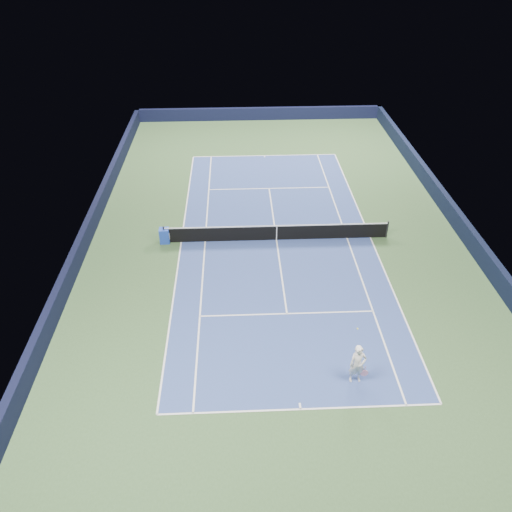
{
  "coord_description": "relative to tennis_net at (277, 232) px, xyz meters",
  "views": [
    {
      "loc": [
        -2.25,
        -24.04,
        15.81
      ],
      "look_at": [
        -1.32,
        -3.0,
        1.0
      ],
      "focal_mm": 35.0,
      "sensor_mm": 36.0,
      "label": 1
    }
  ],
  "objects": [
    {
      "name": "wall_right",
      "position": [
        10.82,
        0.0,
        0.05
      ],
      "size": [
        0.35,
        40.0,
        1.1
      ],
      "primitive_type": "cube",
      "color": "black",
      "rests_on": "ground"
    },
    {
      "name": "court_surface",
      "position": [
        0.0,
        0.0,
        -0.5
      ],
      "size": [
        10.97,
        23.77,
        0.01
      ],
      "primitive_type": "cube",
      "color": "navy",
      "rests_on": "ground"
    },
    {
      "name": "center_mark_near",
      "position": [
        0.0,
        -11.73,
        -0.5
      ],
      "size": [
        0.08,
        0.3,
        0.0
      ],
      "primitive_type": "cube",
      "color": "white",
      "rests_on": "ground"
    },
    {
      "name": "sponsor_cube",
      "position": [
        -6.4,
        0.03,
        -0.06
      ],
      "size": [
        0.6,
        0.52,
        0.9
      ],
      "color": "#1E3FB4",
      "rests_on": "ground"
    },
    {
      "name": "service_line_far",
      "position": [
        0.0,
        6.4,
        -0.5
      ],
      "size": [
        8.23,
        0.08,
        0.0
      ],
      "primitive_type": "cube",
      "color": "white",
      "rests_on": "ground"
    },
    {
      "name": "tennis_net",
      "position": [
        0.0,
        0.0,
        0.0
      ],
      "size": [
        12.9,
        0.1,
        1.07
      ],
      "color": "black",
      "rests_on": "ground"
    },
    {
      "name": "tennis_player",
      "position": [
        2.38,
        -10.55,
        0.42
      ],
      "size": [
        0.84,
        1.28,
        1.93
      ],
      "color": "white",
      "rests_on": "ground"
    },
    {
      "name": "ground",
      "position": [
        0.0,
        0.0,
        -0.5
      ],
      "size": [
        40.0,
        40.0,
        0.0
      ],
      "primitive_type": "plane",
      "color": "#324F2B",
      "rests_on": "ground"
    },
    {
      "name": "sideline_doubles_left",
      "position": [
        -5.49,
        0.0,
        -0.5
      ],
      "size": [
        0.08,
        23.77,
        0.0
      ],
      "primitive_type": "cube",
      "color": "white",
      "rests_on": "ground"
    },
    {
      "name": "sideline_singles_right",
      "position": [
        4.12,
        0.0,
        -0.5
      ],
      "size": [
        0.08,
        23.77,
        0.0
      ],
      "primitive_type": "cube",
      "color": "white",
      "rests_on": "ground"
    },
    {
      "name": "baseline_far",
      "position": [
        0.0,
        11.88,
        -0.5
      ],
      "size": [
        10.97,
        0.08,
        0.0
      ],
      "primitive_type": "cube",
      "color": "white",
      "rests_on": "ground"
    },
    {
      "name": "center_mark_far",
      "position": [
        0.0,
        11.73,
        -0.5
      ],
      "size": [
        0.08,
        0.3,
        0.0
      ],
      "primitive_type": "cube",
      "color": "white",
      "rests_on": "ground"
    },
    {
      "name": "baseline_near",
      "position": [
        0.0,
        -11.88,
        -0.5
      ],
      "size": [
        10.97,
        0.08,
        0.0
      ],
      "primitive_type": "cube",
      "color": "white",
      "rests_on": "ground"
    },
    {
      "name": "service_line_near",
      "position": [
        0.0,
        -6.4,
        -0.5
      ],
      "size": [
        8.23,
        0.08,
        0.0
      ],
      "primitive_type": "cube",
      "color": "white",
      "rests_on": "ground"
    },
    {
      "name": "sideline_singles_left",
      "position": [
        -4.12,
        0.0,
        -0.5
      ],
      "size": [
        0.08,
        23.77,
        0.0
      ],
      "primitive_type": "cube",
      "color": "white",
      "rests_on": "ground"
    },
    {
      "name": "wall_left",
      "position": [
        -10.82,
        0.0,
        0.05
      ],
      "size": [
        0.35,
        40.0,
        1.1
      ],
      "primitive_type": "cube",
      "color": "black",
      "rests_on": "ground"
    },
    {
      "name": "center_service_line",
      "position": [
        0.0,
        0.0,
        -0.5
      ],
      "size": [
        0.08,
        12.8,
        0.0
      ],
      "primitive_type": "cube",
      "color": "white",
      "rests_on": "ground"
    },
    {
      "name": "wall_far",
      "position": [
        0.0,
        19.82,
        0.05
      ],
      "size": [
        22.0,
        0.35,
        1.1
      ],
      "primitive_type": "cube",
      "color": "black",
      "rests_on": "ground"
    },
    {
      "name": "sideline_doubles_right",
      "position": [
        5.49,
        0.0,
        -0.5
      ],
      "size": [
        0.08,
        23.77,
        0.0
      ],
      "primitive_type": "cube",
      "color": "white",
      "rests_on": "ground"
    }
  ]
}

